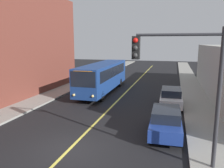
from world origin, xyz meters
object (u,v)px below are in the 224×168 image
object	(u,v)px
traffic_signal_right_corner	(181,72)
parked_car_white	(171,97)
parked_car_blue	(166,121)
city_bus	(103,76)

from	to	relation	value
traffic_signal_right_corner	parked_car_white	bearing A→B (deg)	92.56
parked_car_blue	parked_car_white	xyz separation A→B (m)	(0.19, 6.37, 0.00)
parked_car_blue	traffic_signal_right_corner	xyz separation A→B (m)	(0.64, -3.47, 3.46)
parked_car_white	traffic_signal_right_corner	size ratio (longest dim) A/B	0.74
city_bus	parked_car_blue	distance (m)	12.99
city_bus	parked_car_blue	bearing A→B (deg)	-55.34
parked_car_blue	city_bus	bearing A→B (deg)	124.66
parked_car_blue	parked_car_white	distance (m)	6.38
parked_car_blue	traffic_signal_right_corner	distance (m)	4.94
city_bus	parked_car_white	world-z (taller)	city_bus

